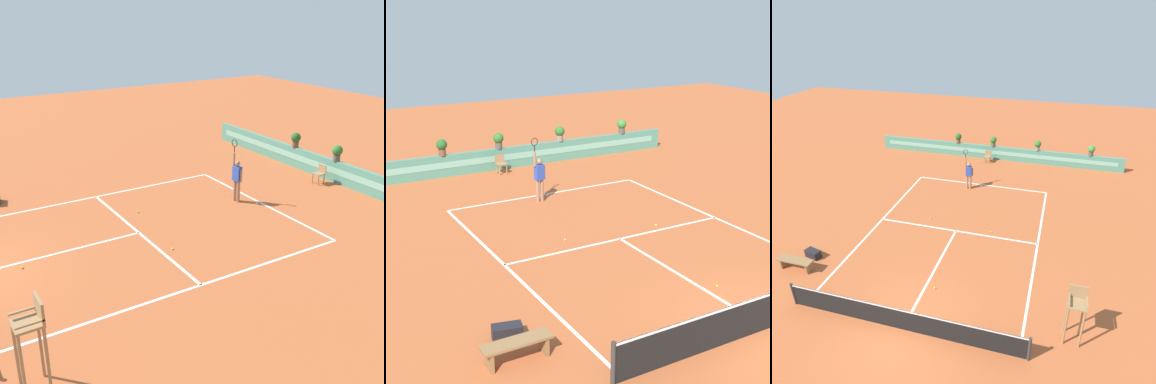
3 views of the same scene
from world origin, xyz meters
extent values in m
plane|color=#B2562D|center=(0.00, 6.00, 0.00)|extent=(60.00, 60.00, 0.00)
cube|color=white|center=(0.00, 11.89, 0.00)|extent=(8.22, 0.10, 0.01)
cube|color=white|center=(0.00, 6.40, 0.00)|extent=(8.22, 0.10, 0.01)
cube|color=white|center=(0.00, 3.20, 0.00)|extent=(0.10, 6.40, 0.01)
cube|color=white|center=(-4.11, 5.95, 0.00)|extent=(0.10, 11.89, 0.01)
cube|color=white|center=(4.11, 5.95, 0.00)|extent=(0.10, 11.89, 0.01)
cube|color=white|center=(0.00, 11.79, 0.00)|extent=(0.10, 0.20, 0.01)
cube|color=#4C8E7A|center=(0.00, 16.39, 0.50)|extent=(18.00, 0.20, 1.00)
cube|color=#7ABCA8|center=(0.00, 16.29, 0.55)|extent=(17.10, 0.01, 0.28)
cylinder|color=#99754C|center=(5.45, 0.94, 0.80)|extent=(0.07, 0.07, 1.60)
cylinder|color=#99754C|center=(5.96, 0.94, 0.80)|extent=(0.07, 0.07, 1.60)
cylinder|color=#99754C|center=(5.45, 1.46, 0.80)|extent=(0.07, 0.07, 1.60)
cylinder|color=#99754C|center=(5.96, 1.46, 0.80)|extent=(0.07, 0.07, 1.60)
cube|color=#99754C|center=(5.70, 1.20, 1.63)|extent=(0.60, 0.60, 0.06)
cube|color=#99754C|center=(5.70, 1.47, 1.90)|extent=(0.60, 0.06, 0.48)
cube|color=#99754C|center=(5.43, 1.20, 1.78)|extent=(0.06, 0.60, 0.04)
cube|color=#99754C|center=(5.97, 1.20, 1.78)|extent=(0.06, 0.60, 0.04)
cylinder|color=#99754C|center=(-0.57, 15.41, 0.23)|extent=(0.05, 0.05, 0.45)
cylinder|color=#99754C|center=(-0.22, 15.41, 0.23)|extent=(0.05, 0.05, 0.45)
cylinder|color=#99754C|center=(-0.57, 15.77, 0.23)|extent=(0.05, 0.05, 0.45)
cylinder|color=#99754C|center=(-0.22, 15.77, 0.23)|extent=(0.05, 0.05, 0.45)
cube|color=#99754C|center=(-0.39, 15.59, 0.47)|extent=(0.44, 0.44, 0.04)
cube|color=#99754C|center=(-0.39, 15.79, 0.67)|extent=(0.44, 0.04, 0.36)
cylinder|color=#9E7051|center=(-0.51, 11.17, 0.45)|extent=(0.14, 0.14, 0.90)
cylinder|color=#9E7051|center=(-0.71, 11.14, 0.45)|extent=(0.14, 0.14, 0.90)
cube|color=#2D4CB7|center=(-0.61, 11.16, 1.20)|extent=(0.39, 0.27, 0.60)
sphere|color=#9E7051|center=(-0.61, 11.16, 1.63)|extent=(0.22, 0.22, 0.22)
cylinder|color=#9E7051|center=(-0.81, 11.13, 1.75)|extent=(0.09, 0.09, 0.55)
cylinder|color=black|center=(-0.81, 11.13, 2.17)|extent=(0.04, 0.04, 0.24)
torus|color=#262626|center=(-0.81, 11.13, 2.43)|extent=(0.31, 0.08, 0.31)
cylinder|color=#9E7051|center=(-0.40, 11.19, 1.15)|extent=(0.09, 0.09, 0.50)
sphere|color=#CCE033|center=(-1.65, 7.16, 0.03)|extent=(0.07, 0.07, 0.07)
sphere|color=#CCE033|center=(0.40, 2.21, 0.03)|extent=(0.07, 0.07, 0.07)
sphere|color=#CCE033|center=(1.75, 6.78, 0.03)|extent=(0.07, 0.07, 0.07)
cylinder|color=brown|center=(-2.86, 16.39, 1.14)|extent=(0.32, 0.32, 0.28)
sphere|color=#235B23|center=(-2.86, 16.39, 1.48)|extent=(0.48, 0.48, 0.48)
cylinder|color=#514C47|center=(-0.18, 16.39, 1.14)|extent=(0.32, 0.32, 0.28)
sphere|color=#2D6B28|center=(-0.18, 16.39, 1.48)|extent=(0.48, 0.48, 0.48)
camera|label=1|loc=(14.55, -0.35, 7.67)|focal=46.28mm
camera|label=2|loc=(-9.95, -8.35, 7.33)|focal=54.33mm
camera|label=3|loc=(4.48, -7.76, 10.02)|focal=32.82mm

